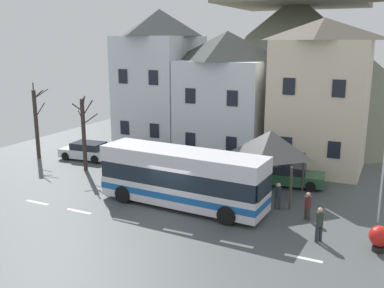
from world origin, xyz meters
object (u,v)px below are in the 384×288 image
object	(u,v)px
hilltop_castle	(295,53)
parked_car_03	(141,159)
pedestrian_02	(319,223)
public_bench	(266,174)
townhouse_01	(226,96)
parked_car_01	(87,151)
harbour_buoy	(380,237)
transit_bus	(182,179)
pedestrian_01	(308,204)
parked_car_00	(286,175)
bare_tree_00	(36,122)
townhouse_02	(320,96)
bare_tree_01	(84,133)
townhouse_00	(160,81)
bus_shelter	(271,144)
pedestrian_00	(278,194)

from	to	relation	value
hilltop_castle	parked_car_03	size ratio (longest dim) A/B	8.74
pedestrian_02	public_bench	world-z (taller)	pedestrian_02
townhouse_01	parked_car_01	distance (m)	11.60
harbour_buoy	transit_bus	bearing A→B (deg)	174.07
pedestrian_01	harbour_buoy	distance (m)	4.10
townhouse_01	parked_car_00	world-z (taller)	townhouse_01
parked_car_00	bare_tree_00	bearing A→B (deg)	178.04
townhouse_02	parked_car_03	distance (m)	13.35
transit_bus	pedestrian_01	size ratio (longest dim) A/B	6.48
townhouse_02	bare_tree_01	distance (m)	16.60
parked_car_01	parked_car_03	world-z (taller)	parked_car_03
pedestrian_02	pedestrian_01	bearing A→B (deg)	112.60
pedestrian_02	harbour_buoy	size ratio (longest dim) A/B	1.42
townhouse_02	transit_bus	xyz separation A→B (m)	(-5.32, -10.61, -3.64)
townhouse_00	pedestrian_02	bearing A→B (deg)	-39.39
parked_car_01	pedestrian_01	distance (m)	18.30
parked_car_00	public_bench	world-z (taller)	parked_car_00
bus_shelter	pedestrian_01	world-z (taller)	bus_shelter
pedestrian_01	bare_tree_00	bearing A→B (deg)	171.56
townhouse_00	townhouse_01	bearing A→B (deg)	-3.67
parked_car_03	bus_shelter	bearing A→B (deg)	-8.68
parked_car_03	pedestrian_01	world-z (taller)	pedestrian_01
townhouse_01	bare_tree_00	bearing A→B (deg)	-152.64
parked_car_00	bare_tree_01	distance (m)	14.07
parked_car_00	pedestrian_00	bearing A→B (deg)	-89.58
hilltop_castle	parked_car_01	world-z (taller)	hilltop_castle
townhouse_00	pedestrian_02	size ratio (longest dim) A/B	6.90
townhouse_02	public_bench	xyz separation A→B (m)	(-2.33, -4.37, -4.77)
pedestrian_02	bare_tree_01	xyz separation A→B (m)	(-16.89, 4.41, 1.81)
harbour_buoy	townhouse_00	bearing A→B (deg)	145.24
parked_car_00	pedestrian_01	size ratio (longest dim) A/B	3.23
townhouse_02	hilltop_castle	world-z (taller)	hilltop_castle
public_bench	bare_tree_00	size ratio (longest dim) A/B	0.26
bus_shelter	pedestrian_00	world-z (taller)	bus_shelter
parked_car_00	harbour_buoy	world-z (taller)	parked_car_00
parked_car_00	public_bench	xyz separation A→B (m)	(-1.30, 0.12, -0.18)
townhouse_00	pedestrian_01	distance (m)	18.40
hilltop_castle	parked_car_01	bearing A→B (deg)	-116.08
pedestrian_01	public_bench	xyz separation A→B (m)	(-3.63, 5.16, -0.36)
parked_car_00	harbour_buoy	size ratio (longest dim) A/B	4.09
pedestrian_02	bus_shelter	bearing A→B (deg)	126.90
hilltop_castle	townhouse_01	bearing A→B (deg)	-94.84
parked_car_03	public_bench	size ratio (longest dim) A/B	2.58
pedestrian_01	pedestrian_02	world-z (taller)	pedestrian_02
bus_shelter	parked_car_01	bearing A→B (deg)	172.95
parked_car_00	harbour_buoy	bearing A→B (deg)	-58.39
transit_bus	public_bench	bearing A→B (deg)	67.20
townhouse_01	parked_car_00	bearing A→B (deg)	-38.99
parked_car_01	townhouse_01	bearing A→B (deg)	-155.11
parked_car_00	parked_car_01	xyz separation A→B (m)	(-15.41, -0.51, 0.00)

